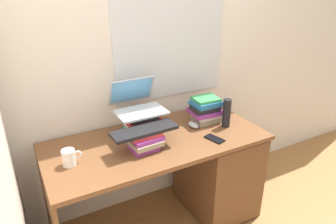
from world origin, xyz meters
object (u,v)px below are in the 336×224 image
at_px(book_stack_keyboard_riser, 145,140).
at_px(water_bottle, 227,113).
at_px(book_stack_side, 206,109).
at_px(laptop, 137,103).
at_px(computer_mouse, 193,125).
at_px(mug, 69,158).
at_px(cell_phone, 214,139).
at_px(keyboard, 144,130).
at_px(desk, 204,168).
at_px(book_stack_tall, 141,123).

relative_size(book_stack_keyboard_riser, water_bottle, 0.99).
bearing_deg(book_stack_keyboard_riser, water_bottle, 1.19).
height_order(book_stack_side, laptop, laptop).
xyz_separation_m(book_stack_side, computer_mouse, (-0.13, -0.04, -0.08)).
xyz_separation_m(laptop, mug, (-0.52, -0.21, -0.17)).
relative_size(laptop, computer_mouse, 3.16).
relative_size(book_stack_keyboard_riser, mug, 1.80).
bearing_deg(mug, water_bottle, -1.50).
bearing_deg(book_stack_keyboard_riser, computer_mouse, 14.36).
relative_size(book_stack_side, mug, 2.01).
bearing_deg(cell_phone, mug, 155.77).
height_order(keyboard, water_bottle, water_bottle).
height_order(book_stack_keyboard_riser, cell_phone, book_stack_keyboard_riser).
bearing_deg(keyboard, cell_phone, -15.74).
bearing_deg(computer_mouse, keyboard, -166.02).
bearing_deg(cell_phone, laptop, 123.58).
relative_size(computer_mouse, mug, 0.90).
distance_m(desk, computer_mouse, 0.36).
xyz_separation_m(book_stack_tall, laptop, (-0.00, 0.06, 0.13)).
xyz_separation_m(book_stack_tall, book_stack_side, (0.51, -0.04, 0.01)).
distance_m(book_stack_tall, keyboard, 0.20).
bearing_deg(laptop, computer_mouse, -19.75).
distance_m(book_stack_keyboard_riser, book_stack_side, 0.59).
height_order(book_stack_keyboard_riser, mug, book_stack_keyboard_riser).
height_order(mug, water_bottle, water_bottle).
distance_m(book_stack_keyboard_riser, keyboard, 0.07).
distance_m(book_stack_keyboard_riser, water_bottle, 0.66).
bearing_deg(cell_phone, book_stack_tall, 128.88).
bearing_deg(desk, book_stack_tall, 162.33).
height_order(book_stack_tall, book_stack_side, book_stack_side).
xyz_separation_m(desk, book_stack_keyboard_riser, (-0.50, -0.05, 0.39)).
height_order(laptop, water_bottle, laptop).
xyz_separation_m(book_stack_tall, mug, (-0.52, -0.14, -0.04)).
bearing_deg(cell_phone, water_bottle, 18.37).
height_order(book_stack_side, water_bottle, water_bottle).
relative_size(book_stack_keyboard_riser, cell_phone, 1.54).
distance_m(desk, cell_phone, 0.37).
xyz_separation_m(mug, cell_phone, (0.93, -0.15, -0.04)).
xyz_separation_m(book_stack_side, water_bottle, (0.09, -0.14, 0.01)).
xyz_separation_m(book_stack_tall, book_stack_keyboard_riser, (-0.06, -0.19, -0.03)).
xyz_separation_m(book_stack_keyboard_riser, water_bottle, (0.65, 0.01, 0.04)).
bearing_deg(laptop, book_stack_keyboard_riser, -103.58).
relative_size(mug, cell_phone, 0.85).
bearing_deg(desk, computer_mouse, 133.47).
xyz_separation_m(book_stack_side, keyboard, (-0.57, -0.15, 0.03)).
distance_m(desk, laptop, 0.73).
bearing_deg(desk, cell_phone, -103.58).
relative_size(book_stack_side, cell_phone, 1.72).
xyz_separation_m(book_stack_keyboard_riser, laptop, (0.06, 0.25, 0.16)).
bearing_deg(desk, water_bottle, -11.64).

